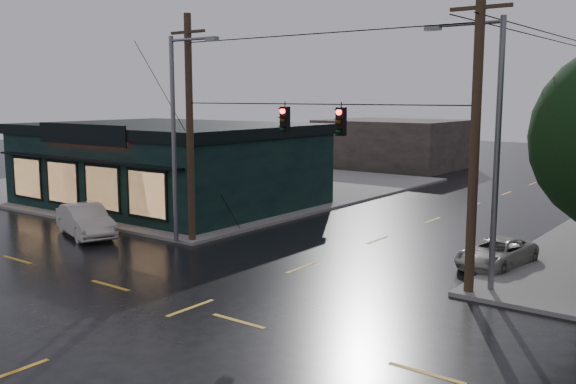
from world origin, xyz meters
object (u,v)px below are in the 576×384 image
Objects in this scene: utility_pole_ne at (468,295)px; sedan_cream at (85,221)px; utility_pole_nw at (192,243)px; suv_silver at (496,253)px.

utility_pole_ne reaches higher than sedan_cream.
sedan_cream is at bearing -156.86° from utility_pole_nw.
utility_pole_nw reaches higher than suv_silver.
utility_pole_nw is 2.53× the size of suv_silver.
sedan_cream is (-17.96, -2.12, 0.77)m from utility_pole_ne.
utility_pole_nw is 2.19× the size of sedan_cream.
suv_silver is (17.46, 6.22, -0.21)m from sedan_cream.
utility_pole_ne is at bearing -63.82° from sedan_cream.
utility_pole_nw is at bearing -153.31° from suv_silver.
suv_silver is at bearing 18.17° from utility_pole_nw.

